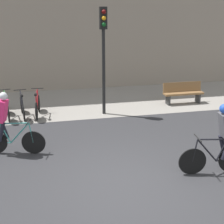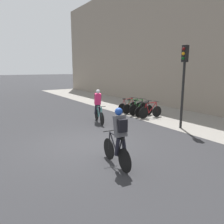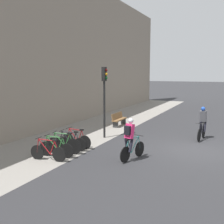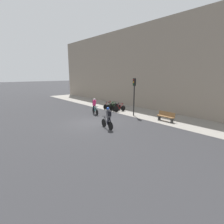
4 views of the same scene
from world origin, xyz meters
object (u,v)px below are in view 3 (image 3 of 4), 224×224
(parked_bike_4, at_px, (76,140))
(bench, at_px, (119,119))
(parked_bike_2, at_px, (63,145))
(parked_bike_3, at_px, (70,142))
(cyclist_pink, at_px, (130,138))
(cyclist_grey, at_px, (203,122))
(traffic_light_pole, at_px, (104,89))
(parked_bike_0, at_px, (48,152))
(parked_bike_1, at_px, (56,148))

(parked_bike_4, relative_size, bench, 0.97)
(parked_bike_2, distance_m, parked_bike_3, 0.55)
(parked_bike_4, bearing_deg, cyclist_pink, -104.19)
(cyclist_grey, distance_m, traffic_light_pole, 5.63)
(cyclist_grey, bearing_deg, traffic_light_pole, 110.80)
(cyclist_pink, xyz_separation_m, parked_bike_4, (0.78, 3.07, -0.55))
(parked_bike_3, bearing_deg, parked_bike_4, 0.00)
(parked_bike_2, bearing_deg, bench, 2.67)
(parked_bike_4, bearing_deg, parked_bike_3, -180.00)
(parked_bike_0, distance_m, parked_bike_3, 1.66)
(parked_bike_1, relative_size, parked_bike_4, 1.02)
(parked_bike_1, xyz_separation_m, parked_bike_2, (0.55, 0.00, 0.02))
(cyclist_pink, distance_m, cyclist_grey, 5.61)
(parked_bike_1, bearing_deg, parked_bike_4, 0.03)
(cyclist_pink, bearing_deg, bench, 26.69)
(cyclist_pink, xyz_separation_m, parked_bike_1, (-0.88, 3.07, -0.55))
(cyclist_grey, xyz_separation_m, parked_bike_3, (-4.92, 5.30, -0.56))
(parked_bike_3, height_order, traffic_light_pole, traffic_light_pole)
(parked_bike_0, height_order, parked_bike_1, parked_bike_1)
(cyclist_grey, xyz_separation_m, parked_bike_4, (-4.37, 5.30, -0.55))
(cyclist_pink, bearing_deg, parked_bike_0, 115.08)
(parked_bike_1, distance_m, parked_bike_3, 1.11)
(parked_bike_2, height_order, bench, parked_bike_2)
(cyclist_grey, distance_m, parked_bike_3, 7.26)
(cyclist_pink, xyz_separation_m, parked_bike_2, (-0.33, 3.07, -0.53))
(parked_bike_0, bearing_deg, parked_bike_1, 0.02)
(parked_bike_0, height_order, parked_bike_3, parked_bike_3)
(parked_bike_1, xyz_separation_m, parked_bike_4, (1.66, 0.00, 0.01))
(cyclist_grey, relative_size, parked_bike_3, 1.12)
(parked_bike_1, bearing_deg, parked_bike_0, -179.98)
(parked_bike_1, distance_m, parked_bike_4, 1.66)
(parked_bike_4, height_order, traffic_light_pole, traffic_light_pole)
(parked_bike_2, bearing_deg, cyclist_grey, -44.09)
(traffic_light_pole, distance_m, bench, 4.21)
(cyclist_pink, relative_size, cyclist_grey, 0.99)
(cyclist_grey, distance_m, parked_bike_4, 6.90)
(cyclist_grey, relative_size, parked_bike_4, 1.08)
(parked_bike_2, distance_m, parked_bike_4, 1.11)
(parked_bike_1, relative_size, bench, 0.99)
(cyclist_pink, height_order, parked_bike_3, cyclist_pink)
(parked_bike_4, bearing_deg, parked_bike_2, 179.95)
(parked_bike_0, xyz_separation_m, parked_bike_4, (2.21, 0.00, 0.01))
(parked_bike_1, height_order, bench, parked_bike_1)
(parked_bike_2, bearing_deg, parked_bike_1, -179.81)
(traffic_light_pole, bearing_deg, parked_bike_4, 172.96)
(parked_bike_0, distance_m, traffic_light_pole, 5.23)
(traffic_light_pole, bearing_deg, cyclist_grey, -69.20)
(parked_bike_4, xyz_separation_m, traffic_light_pole, (2.47, -0.31, 2.30))
(cyclist_pink, distance_m, traffic_light_pole, 4.61)
(parked_bike_3, bearing_deg, bench, 2.90)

